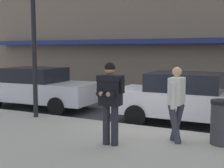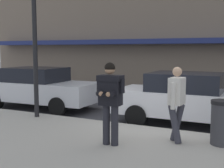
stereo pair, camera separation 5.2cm
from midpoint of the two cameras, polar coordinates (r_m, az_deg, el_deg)
ground_plane at (r=8.72m, az=9.66°, el=-8.49°), size 80.00×80.00×0.00m
curb_paint_line at (r=8.53m, az=16.25°, el=-8.97°), size 28.00×0.12×0.01m
parked_sedan_near at (r=12.05m, az=-13.07°, el=-0.64°), size 4.56×2.06×1.54m
parked_sedan_mid at (r=9.37m, az=14.35°, el=-2.62°), size 4.53×1.98×1.54m
man_texting_on_phone at (r=6.70m, az=-0.10°, el=-1.96°), size 0.65×0.60×1.81m
pedestrian_in_light_coat at (r=7.09m, az=11.93°, el=-2.82°), size 0.34×0.60×1.70m
street_lamp_post at (r=9.83m, az=-13.88°, el=11.54°), size 0.36×0.36×4.88m
trash_bin at (r=7.27m, az=19.84°, el=-6.63°), size 0.55×0.55×0.98m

